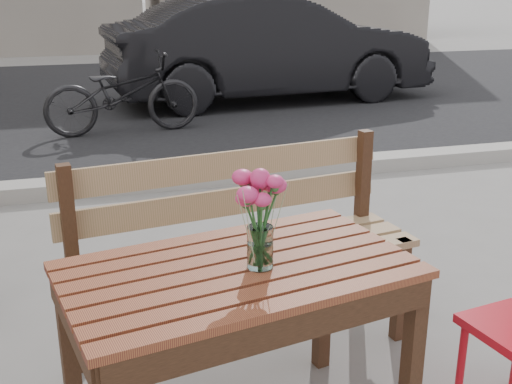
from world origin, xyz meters
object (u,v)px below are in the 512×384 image
(main_table, at_px, (239,297))
(parked_car, at_px, (269,47))
(main_vase, at_px, (260,207))
(bicycle, at_px, (122,94))

(main_table, height_order, parked_car, parked_car)
(main_table, height_order, main_vase, main_vase)
(main_vase, bearing_deg, bicycle, 90.79)
(main_table, height_order, bicycle, bicycle)
(main_vase, relative_size, parked_car, 0.08)
(parked_car, relative_size, bicycle, 2.62)
(main_table, distance_m, main_vase, 0.34)
(parked_car, xyz_separation_m, bicycle, (-2.07, -1.45, -0.28))
(main_table, xyz_separation_m, parked_car, (2.06, 6.50, 0.12))
(main_table, bearing_deg, main_vase, -34.16)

